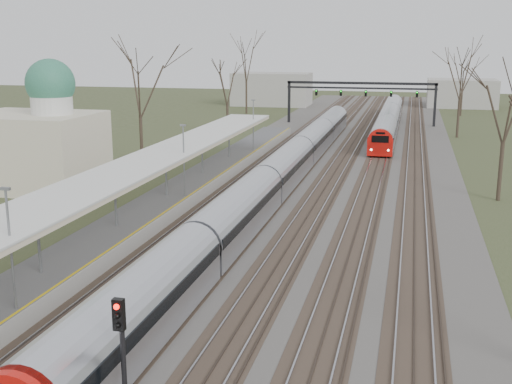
% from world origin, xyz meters
% --- Properties ---
extents(track_bed, '(24.00, 160.00, 0.22)m').
position_xyz_m(track_bed, '(0.26, 55.00, 0.06)').
color(track_bed, '#474442').
rests_on(track_bed, ground).
extents(platform, '(3.50, 69.00, 1.00)m').
position_xyz_m(platform, '(-9.05, 37.50, 0.50)').
color(platform, '#9E9B93').
rests_on(platform, ground).
extents(canopy, '(4.10, 50.00, 3.11)m').
position_xyz_m(canopy, '(-9.05, 32.99, 3.93)').
color(canopy, slate).
rests_on(canopy, platform).
extents(dome_building, '(10.00, 8.00, 10.30)m').
position_xyz_m(dome_building, '(-21.71, 38.00, 3.72)').
color(dome_building, beige).
rests_on(dome_building, ground).
extents(signal_gantry, '(21.00, 0.59, 6.08)m').
position_xyz_m(signal_gantry, '(0.29, 84.99, 4.91)').
color(signal_gantry, black).
rests_on(signal_gantry, ground).
extents(tree_west_far, '(5.50, 5.50, 11.33)m').
position_xyz_m(tree_west_far, '(-17.00, 48.00, 8.02)').
color(tree_west_far, '#2D231C').
rests_on(tree_west_far, ground).
extents(tree_east_far, '(5.00, 5.00, 10.30)m').
position_xyz_m(tree_east_far, '(14.00, 42.00, 7.29)').
color(tree_east_far, '#2D231C').
rests_on(tree_east_far, ground).
extents(train_near, '(2.62, 75.21, 3.05)m').
position_xyz_m(train_near, '(-2.50, 43.46, 1.48)').
color(train_near, '#B8BAC3').
rests_on(train_near, ground).
extents(train_far, '(2.62, 45.21, 3.05)m').
position_xyz_m(train_far, '(4.50, 80.07, 1.48)').
color(train_far, '#B8BAC3').
rests_on(train_far, ground).
extents(signal_post, '(0.35, 0.45, 4.10)m').
position_xyz_m(signal_post, '(-0.75, 9.22, 2.72)').
color(signal_post, black).
rests_on(signal_post, ground).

